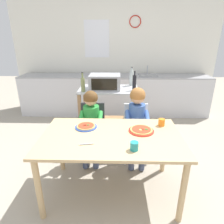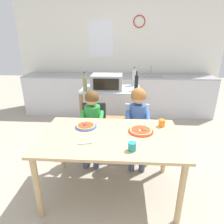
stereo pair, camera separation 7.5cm
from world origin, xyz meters
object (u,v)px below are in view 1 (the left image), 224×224
Objects in this scene: bottle_tall_green_wine at (132,78)px; pizza_plate_blue_rimmed at (86,126)px; dining_table at (111,143)px; child_in_blue_striped_shirt at (137,117)px; drinking_cup_orange at (162,122)px; serving_spoon at (86,144)px; pizza_plate_red_rimmed at (141,130)px; drinking_cup_teal at (134,146)px; kitchen_island_cart at (109,106)px; bottle_squat_spirits at (134,83)px; child_in_green_shirt at (91,118)px; dining_chair_right at (136,128)px; toaster_oven at (105,82)px; bottle_dark_olive_oil at (83,84)px; dining_chair_left at (93,127)px.

bottle_tall_green_wine is 1.47m from pizza_plate_blue_rimmed.
child_in_blue_striped_shirt reaches higher than dining_table.
drinking_cup_orange is 0.60× the size of serving_spoon.
bottle_tall_green_wine is 1.42m from pizza_plate_red_rimmed.
drinking_cup_teal is at bearing -41.86° from pizza_plate_blue_rimmed.
drinking_cup_orange is at bearing -56.64° from kitchen_island_cart.
bottle_squat_spirits is 1.50m from serving_spoon.
pizza_plate_red_rimmed is at bearing -38.86° from child_in_green_shirt.
bottle_tall_green_wine is 0.97m from dining_chair_right.
bottle_tall_green_wine is at bearing 65.39° from pizza_plate_blue_rimmed.
dining_chair_right is at bearing 90.00° from child_in_blue_striped_shirt.
kitchen_island_cart reaches higher than pizza_plate_red_rimmed.
dining_chair_right is at bearing 90.02° from pizza_plate_red_rimmed.
child_in_blue_striped_shirt is at bearing 33.17° from pizza_plate_blue_rimmed.
child_in_blue_striped_shirt reaches higher than pizza_plate_red_rimmed.
toaster_oven is 1.58m from drinking_cup_teal.
bottle_squat_spirits is at bearing -86.43° from bottle_tall_green_wine.
toaster_oven is 0.86m from child_in_blue_striped_shirt.
bottle_squat_spirits is (0.79, 0.10, 0.01)m from bottle_dark_olive_oil.
toaster_oven is at bearing 171.51° from bottle_squat_spirits.
bottle_dark_olive_oil is (-0.38, -0.20, 0.43)m from kitchen_island_cart.
toaster_oven is 1.24m from drinking_cup_orange.
serving_spoon is (0.06, -0.38, -0.01)m from pizza_plate_blue_rimmed.
dining_table is 5.93× the size of pizza_plate_blue_rimmed.
kitchen_island_cart is 0.43m from toaster_oven.
kitchen_island_cart is 3.45× the size of pizza_plate_red_rimmed.
bottle_tall_green_wine is 1.26× the size of pizza_plate_blue_rimmed.
drinking_cup_teal is at bearing -94.12° from bottle_squat_spirits.
drinking_cup_orange is at bearing -77.34° from bottle_tall_green_wine.
child_in_green_shirt is at bearing 158.12° from drinking_cup_orange.
pizza_plate_blue_rimmed is 0.63m from pizza_plate_red_rimmed.
drinking_cup_teal reaches higher than pizza_plate_blue_rimmed.
bottle_squat_spirits is 0.95m from dining_chair_left.
bottle_dark_olive_oil is at bearing 129.51° from pizza_plate_red_rimmed.
drinking_cup_teal is (-0.11, -0.87, 0.07)m from child_in_blue_striped_shirt.
drinking_cup_orange is (0.66, -1.01, 0.17)m from kitchen_island_cart.
dining_chair_left is at bearing 90.00° from child_in_green_shirt.
child_in_blue_striped_shirt reaches higher than dining_chair_left.
toaster_oven is at bearing 126.40° from drinking_cup_orange.
bottle_tall_green_wine reaches higher than pizza_plate_red_rimmed.
bottle_tall_green_wine is at bearing 29.08° from bottle_dark_olive_oil.
child_in_blue_striped_shirt is 0.43m from drinking_cup_orange.
pizza_plate_blue_rimmed is (-0.22, -1.08, 0.14)m from kitchen_island_cart.
kitchen_island_cart is 1.24m from pizza_plate_red_rimmed.
kitchen_island_cart is at bearing 68.01° from dining_chair_left.
child_in_blue_striped_shirt is (0.03, -0.90, -0.34)m from bottle_tall_green_wine.
dining_chair_right is 0.79× the size of child_in_green_shirt.
kitchen_island_cart is at bearing 93.65° from dining_table.
dining_chair_left is 9.72× the size of drinking_cup_orange.
toaster_oven is at bearing 112.53° from pizza_plate_red_rimmed.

